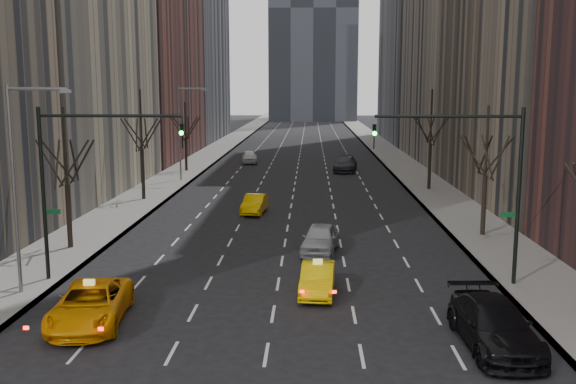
# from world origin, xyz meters

# --- Properties ---
(sidewalk_left) EXTENTS (4.50, 320.00, 0.15)m
(sidewalk_left) POSITION_xyz_m (-12.25, 70.00, 0.07)
(sidewalk_left) COLOR slate
(sidewalk_left) RESTS_ON ground
(sidewalk_right) EXTENTS (4.50, 320.00, 0.15)m
(sidewalk_right) POSITION_xyz_m (12.25, 70.00, 0.07)
(sidewalk_right) COLOR slate
(sidewalk_right) RESTS_ON ground
(tree_lw_b) EXTENTS (3.36, 3.50, 7.82)m
(tree_lw_b) POSITION_xyz_m (-12.00, 18.00, 3.72)
(tree_lw_b) COLOR black
(tree_lw_b) RESTS_ON ground
(tree_lw_c) EXTENTS (3.36, 3.50, 8.74)m
(tree_lw_c) POSITION_xyz_m (-12.00, 34.00, 4.04)
(tree_lw_c) COLOR black
(tree_lw_c) RESTS_ON ground
(tree_lw_d) EXTENTS (3.36, 3.50, 7.36)m
(tree_lw_d) POSITION_xyz_m (-12.00, 52.00, 3.56)
(tree_lw_d) COLOR black
(tree_lw_d) RESTS_ON ground
(tree_rw_b) EXTENTS (3.36, 3.50, 7.82)m
(tree_rw_b) POSITION_xyz_m (12.00, 22.00, 3.72)
(tree_rw_b) COLOR black
(tree_rw_b) RESTS_ON ground
(tree_rw_c) EXTENTS (3.36, 3.50, 8.74)m
(tree_rw_c) POSITION_xyz_m (12.00, 40.00, 4.04)
(tree_rw_c) COLOR black
(tree_rw_c) RESTS_ON ground
(traffic_mast_left) EXTENTS (6.69, 0.39, 8.00)m
(traffic_mast_left) POSITION_xyz_m (-9.11, 12.00, 5.49)
(traffic_mast_left) COLOR black
(traffic_mast_left) RESTS_ON ground
(traffic_mast_right) EXTENTS (6.69, 0.39, 8.00)m
(traffic_mast_right) POSITION_xyz_m (9.11, 12.00, 5.49)
(traffic_mast_right) COLOR black
(traffic_mast_right) RESTS_ON ground
(streetlight_near) EXTENTS (2.83, 0.22, 9.00)m
(streetlight_near) POSITION_xyz_m (-10.84, 10.00, 5.62)
(streetlight_near) COLOR slate
(streetlight_near) RESTS_ON ground
(streetlight_far) EXTENTS (2.83, 0.22, 9.00)m
(streetlight_far) POSITION_xyz_m (-10.84, 45.00, 5.62)
(streetlight_far) COLOR slate
(streetlight_far) RESTS_ON ground
(taxi_suv) EXTENTS (3.10, 5.74, 1.53)m
(taxi_suv) POSITION_xyz_m (-6.95, 6.70, 0.77)
(taxi_suv) COLOR #F69C05
(taxi_suv) RESTS_ON ground
(taxi_sedan) EXTENTS (1.68, 4.16, 1.34)m
(taxi_sedan) POSITION_xyz_m (1.81, 10.66, 0.67)
(taxi_sedan) COLOR yellow
(taxi_sedan) RESTS_ON ground
(silver_sedan_ahead) EXTENTS (2.44, 4.77, 1.55)m
(silver_sedan_ahead) POSITION_xyz_m (2.03, 17.91, 0.78)
(silver_sedan_ahead) COLOR #95989C
(silver_sedan_ahead) RESTS_ON ground
(parked_suv_black) EXTENTS (2.54, 5.69, 1.62)m
(parked_suv_black) POSITION_xyz_m (7.91, 4.94, 0.81)
(parked_suv_black) COLOR black
(parked_suv_black) RESTS_ON ground
(far_taxi) EXTENTS (1.79, 4.18, 1.34)m
(far_taxi) POSITION_xyz_m (-2.56, 29.02, 0.67)
(far_taxi) COLOR #F5BA05
(far_taxi) RESTS_ON ground
(far_suv_grey) EXTENTS (3.06, 5.98, 1.66)m
(far_suv_grey) POSITION_xyz_m (5.27, 52.94, 0.83)
(far_suv_grey) COLOR #2E2D32
(far_suv_grey) RESTS_ON ground
(far_car_white) EXTENTS (2.22, 4.67, 1.54)m
(far_car_white) POSITION_xyz_m (-5.93, 60.47, 0.77)
(far_car_white) COLOR silver
(far_car_white) RESTS_ON ground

